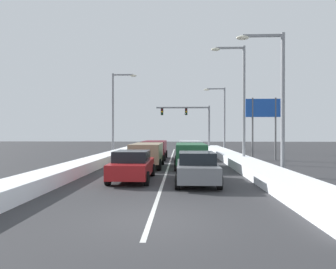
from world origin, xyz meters
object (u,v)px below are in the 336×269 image
object	(u,v)px
street_lamp_right_near	(276,90)
traffic_light_gantry	(192,118)
street_lamp_right_mid	(240,94)
street_lamp_right_far	(221,113)
sedan_gray_right_lane_nearest	(197,168)
suv_maroon_center_lane_third	(155,148)
suv_silver_right_lane_third	(190,148)
suv_tan_center_lane_second	(147,153)
roadside_sign_right	(264,115)
suv_green_right_lane_second	(191,153)
sedan_red_center_lane_nearest	(132,165)
street_lamp_left_mid	(116,107)

from	to	relation	value
street_lamp_right_near	traffic_light_gantry	bearing A→B (deg)	97.86
street_lamp_right_mid	street_lamp_right_far	bearing A→B (deg)	88.05
sedan_gray_right_lane_nearest	suv_maroon_center_lane_third	world-z (taller)	suv_maroon_center_lane_third
sedan_gray_right_lane_nearest	suv_silver_right_lane_third	xyz separation A→B (m)	(0.15, 13.55, 0.25)
sedan_gray_right_lane_nearest	street_lamp_right_far	size ratio (longest dim) A/B	0.56
suv_tan_center_lane_second	roadside_sign_right	distance (m)	11.72
suv_maroon_center_lane_third	street_lamp_right_near	xyz separation A→B (m)	(7.58, -10.37, 3.74)
suv_green_right_lane_second	suv_tan_center_lane_second	size ratio (longest dim) A/B	1.00
suv_silver_right_lane_third	street_lamp_right_near	xyz separation A→B (m)	(4.35, -11.06, 3.74)
sedan_gray_right_lane_nearest	traffic_light_gantry	distance (m)	28.38
sedan_red_center_lane_nearest	traffic_light_gantry	xyz separation A→B (m)	(4.16, 27.26, 3.73)
sedan_red_center_lane_nearest	street_lamp_right_far	distance (m)	23.73
street_lamp_right_far	suv_tan_center_lane_second	bearing A→B (deg)	-114.27
sedan_red_center_lane_nearest	street_lamp_right_far	xyz separation A→B (m)	(7.53, 22.14, 4.02)
suv_maroon_center_lane_third	street_lamp_right_near	size ratio (longest dim) A/B	0.62
sedan_red_center_lane_nearest	street_lamp_right_mid	distance (m)	11.96
suv_maroon_center_lane_third	street_lamp_right_far	size ratio (longest dim) A/B	0.61
street_lamp_left_mid	sedan_red_center_lane_nearest	bearing A→B (deg)	-75.25
traffic_light_gantry	sedan_red_center_lane_nearest	bearing A→B (deg)	-98.68
sedan_red_center_lane_nearest	street_lamp_right_mid	xyz separation A→B (m)	(7.06, 8.46, 4.65)
suv_green_right_lane_second	sedan_gray_right_lane_nearest	bearing A→B (deg)	-89.45
street_lamp_right_far	street_lamp_left_mid	xyz separation A→B (m)	(-11.92, -5.46, 0.40)
street_lamp_right_mid	street_lamp_left_mid	bearing A→B (deg)	144.35
suv_tan_center_lane_second	roadside_sign_right	world-z (taller)	roadside_sign_right
suv_green_right_lane_second	street_lamp_right_mid	bearing A→B (deg)	38.28
sedan_red_center_lane_nearest	street_lamp_right_near	xyz separation A→B (m)	(7.70, 1.62, 3.99)
street_lamp_right_mid	street_lamp_left_mid	world-z (taller)	street_lamp_right_mid
street_lamp_right_near	street_lamp_left_mid	distance (m)	19.31
street_lamp_right_far	roadside_sign_right	xyz separation A→B (m)	(2.28, -10.52, -0.77)
suv_maroon_center_lane_third	suv_silver_right_lane_third	bearing A→B (deg)	12.09
suv_green_right_lane_second	street_lamp_right_mid	xyz separation A→B (m)	(3.92, 3.09, 4.40)
sedan_red_center_lane_nearest	roadside_sign_right	distance (m)	15.55
traffic_light_gantry	roadside_sign_right	bearing A→B (deg)	-70.15
suv_green_right_lane_second	roadside_sign_right	size ratio (longest dim) A/B	0.89
suv_green_right_lane_second	street_lamp_right_mid	world-z (taller)	street_lamp_right_mid
roadside_sign_right	sedan_gray_right_lane_nearest	bearing A→B (deg)	-117.88
roadside_sign_right	traffic_light_gantry	bearing A→B (deg)	109.85
suv_tan_center_lane_second	street_lamp_left_mid	world-z (taller)	street_lamp_left_mid
sedan_gray_right_lane_nearest	street_lamp_right_far	xyz separation A→B (m)	(4.32, 23.00, 4.02)
suv_green_right_lane_second	suv_silver_right_lane_third	distance (m)	7.32
suv_green_right_lane_second	street_lamp_right_near	xyz separation A→B (m)	(4.56, -3.75, 3.74)
traffic_light_gantry	street_lamp_left_mid	world-z (taller)	street_lamp_left_mid
street_lamp_right_near	street_lamp_left_mid	world-z (taller)	street_lamp_left_mid
suv_silver_right_lane_third	street_lamp_left_mid	distance (m)	9.66
suv_green_right_lane_second	traffic_light_gantry	world-z (taller)	traffic_light_gantry
sedan_red_center_lane_nearest	street_lamp_right_near	size ratio (longest dim) A/B	0.57
suv_maroon_center_lane_third	traffic_light_gantry	xyz separation A→B (m)	(4.04, 15.26, 3.48)
traffic_light_gantry	street_lamp_right_near	size ratio (longest dim) A/B	0.95
sedan_gray_right_lane_nearest	roadside_sign_right	xyz separation A→B (m)	(6.60, 12.48, 3.25)
sedan_red_center_lane_nearest	traffic_light_gantry	distance (m)	27.82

